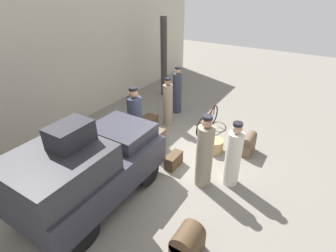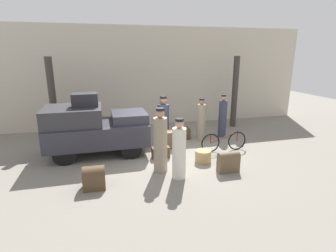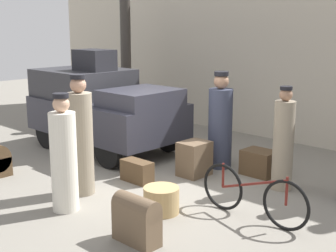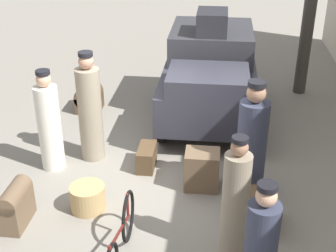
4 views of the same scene
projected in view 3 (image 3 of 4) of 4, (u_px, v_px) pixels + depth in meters
The scene contains 15 objects.
ground_plane at pixel (151, 181), 7.91m from camera, with size 30.00×30.00×0.00m, color gray.
station_building_facade at pixel (283, 40), 10.30m from camera, with size 16.00×0.15×4.50m.
canopy_pillar_left at pixel (126, 63), 12.02m from camera, with size 0.27×0.27×3.21m.
truck at pixel (102, 107), 9.73m from camera, with size 3.29×1.75×1.65m.
bicycle at pixel (253, 195), 6.29m from camera, with size 1.68×0.04×0.72m.
wicker_basket at pixel (161, 200), 6.55m from camera, with size 0.50×0.50×0.37m.
porter_standing_middle at pixel (283, 143), 7.37m from camera, with size 0.33×0.33×1.66m.
porter_lifting_near_truck at pixel (64, 158), 6.52m from camera, with size 0.37×0.37×1.68m.
porter_carrying_trunk at pixel (220, 125), 8.53m from camera, with size 0.44×0.44×1.77m.
porter_with_bicycle at pixel (80, 140), 7.16m from camera, with size 0.39×0.39×1.87m.
suitcase_black_upright at pixel (136, 218), 5.62m from camera, with size 0.62×0.27×0.60m.
trunk_wicker_pale at pixel (137, 171), 7.84m from camera, with size 0.57×0.27×0.36m.
trunk_large_brown at pixel (259, 163), 8.18m from camera, with size 0.57×0.44×0.44m.
trunk_umber_medium at pixel (194, 159), 8.14m from camera, with size 0.43×0.52×0.60m.
trunk_on_truck_roof at pixel (94, 60), 9.67m from camera, with size 0.81×0.57×0.43m.
Camera 3 is at (5.41, -5.24, 2.61)m, focal length 50.00 mm.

